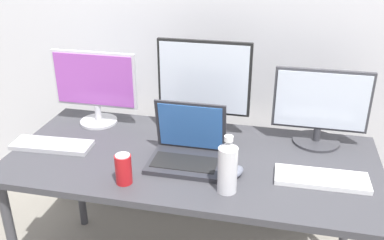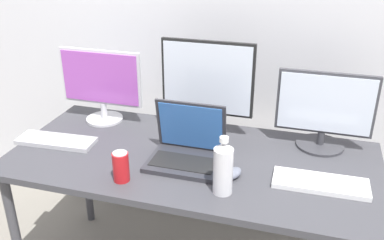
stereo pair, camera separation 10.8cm
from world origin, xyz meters
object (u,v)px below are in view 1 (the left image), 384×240
monitor_left (95,86)px  keyboard_aux (52,145)px  keyboard_main (322,179)px  monitor_right (320,107)px  mouse_by_keyboard (235,172)px  monitor_center (203,83)px  soda_can_near_keyboard (123,169)px  water_bottle (228,167)px  laptop_silver (188,148)px  work_desk (192,169)px

monitor_left → keyboard_aux: (-0.10, -0.30, -0.19)m
keyboard_main → monitor_right: bearing=90.6°
monitor_left → mouse_by_keyboard: (0.76, -0.36, -0.19)m
monitor_center → soda_can_near_keyboard: monitor_center is taller
monitor_left → soda_can_near_keyboard: size_ratio=3.43×
monitor_right → mouse_by_keyboard: bearing=-131.5°
keyboard_aux → mouse_by_keyboard: size_ratio=3.79×
water_bottle → soda_can_near_keyboard: water_bottle is taller
monitor_center → mouse_by_keyboard: bearing=-60.0°
monitor_left → keyboard_aux: bearing=-108.4°
water_bottle → keyboard_aux: bearing=168.3°
monitor_left → mouse_by_keyboard: monitor_left is taller
monitor_right → keyboard_aux: (-1.19, -0.32, -0.17)m
monitor_center → laptop_silver: monitor_center is taller
mouse_by_keyboard → water_bottle: (-0.02, -0.11, 0.09)m
keyboard_aux → work_desk: bearing=1.3°
monitor_left → laptop_silver: monitor_left is taller
mouse_by_keyboard → water_bottle: water_bottle is taller
keyboard_main → keyboard_aux: bearing=177.9°
mouse_by_keyboard → work_desk: bearing=173.2°
monitor_right → keyboard_main: monitor_right is taller
work_desk → laptop_silver: 0.13m
mouse_by_keyboard → soda_can_near_keyboard: bearing=-138.7°
monitor_left → laptop_silver: size_ratio=1.38×
work_desk → keyboard_aux: (-0.65, -0.05, 0.07)m
work_desk → water_bottle: size_ratio=6.86×
monitor_right → keyboard_aux: monitor_right is taller
monitor_center → soda_can_near_keyboard: 0.59m
water_bottle → mouse_by_keyboard: bearing=81.4°
laptop_silver → mouse_by_keyboard: bearing=-19.9°
monitor_left → monitor_right: 1.09m
keyboard_main → soda_can_near_keyboard: size_ratio=2.94×
monitor_center → laptop_silver: size_ratio=1.48×
work_desk → mouse_by_keyboard: 0.25m
monitor_center → laptop_silver: 0.35m
monitor_right → water_bottle: bearing=-125.6°
work_desk → monitor_center: (-0.00, 0.25, 0.32)m
monitor_right → monitor_left: bearing=-179.0°
keyboard_main → monitor_center: bearing=148.5°
laptop_silver → water_bottle: (0.20, -0.19, 0.05)m
keyboard_aux → soda_can_near_keyboard: soda_can_near_keyboard is taller
mouse_by_keyboard → water_bottle: size_ratio=0.41×
work_desk → water_bottle: 0.34m
monitor_center → keyboard_aux: bearing=-154.9°
keyboard_main → water_bottle: bearing=-158.1°
keyboard_aux → water_bottle: bearing=-15.1°
monitor_left → water_bottle: size_ratio=1.82×
soda_can_near_keyboard → monitor_right: bearing=34.7°
keyboard_aux → mouse_by_keyboard: bearing=-7.5°
water_bottle → soda_can_near_keyboard: (-0.41, -0.03, -0.05)m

